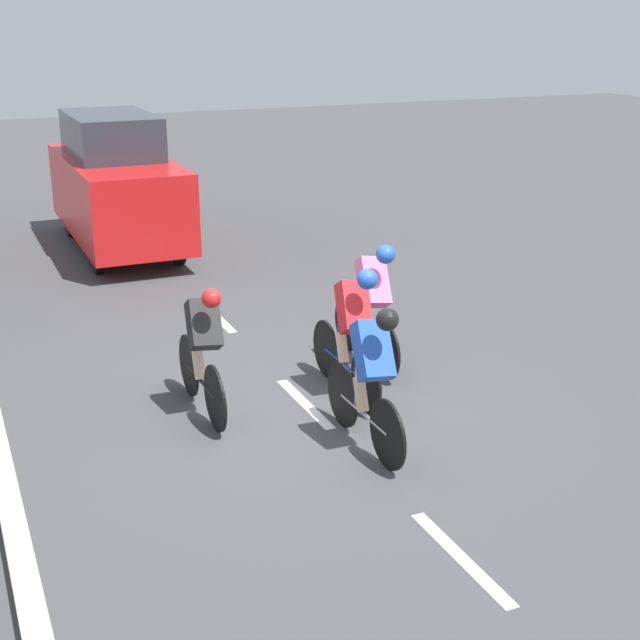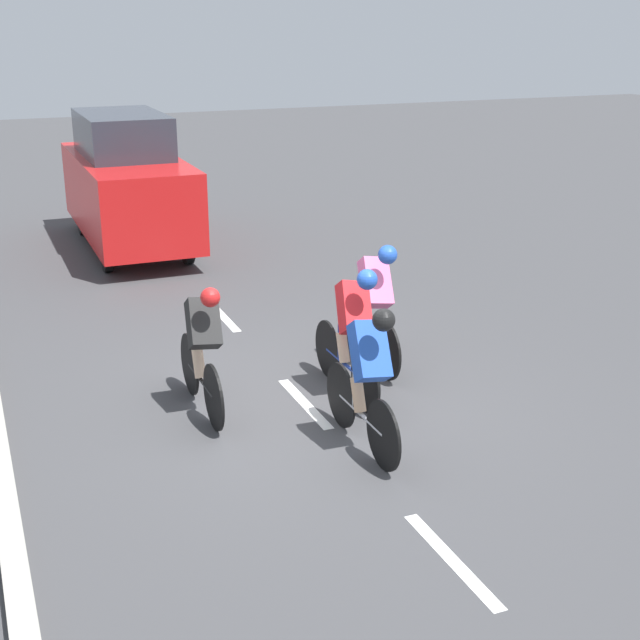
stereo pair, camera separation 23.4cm
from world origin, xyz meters
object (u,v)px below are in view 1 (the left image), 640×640
(cyclist_black, at_px, (203,348))
(cyclist_red, at_px, (351,328))
(cyclist_blue, at_px, (370,374))
(cyclist_pink, at_px, (371,302))
(support_car, at_px, (117,184))

(cyclist_black, xyz_separation_m, cyclist_red, (-1.64, 0.18, 0.05))
(cyclist_black, distance_m, cyclist_blue, 1.89)
(cyclist_pink, bearing_deg, support_car, -76.84)
(cyclist_black, height_order, cyclist_pink, cyclist_pink)
(cyclist_pink, xyz_separation_m, cyclist_red, (0.60, 0.71, -0.02))
(cyclist_pink, bearing_deg, cyclist_black, 13.34)
(support_car, bearing_deg, cyclist_pink, 103.16)
(cyclist_blue, relative_size, support_car, 0.37)
(cyclist_pink, distance_m, cyclist_red, 0.93)
(cyclist_blue, bearing_deg, cyclist_black, -48.85)
(cyclist_black, height_order, cyclist_red, cyclist_red)
(cyclist_blue, bearing_deg, cyclist_pink, -117.02)
(cyclist_pink, xyz_separation_m, support_car, (1.61, -6.88, 0.37))
(cyclist_black, relative_size, cyclist_pink, 0.98)
(cyclist_black, relative_size, cyclist_red, 0.97)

